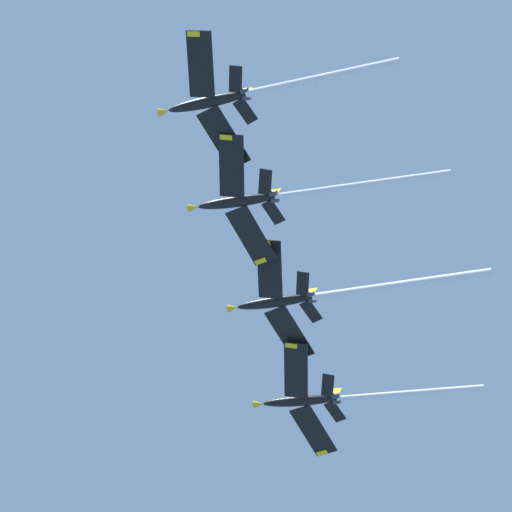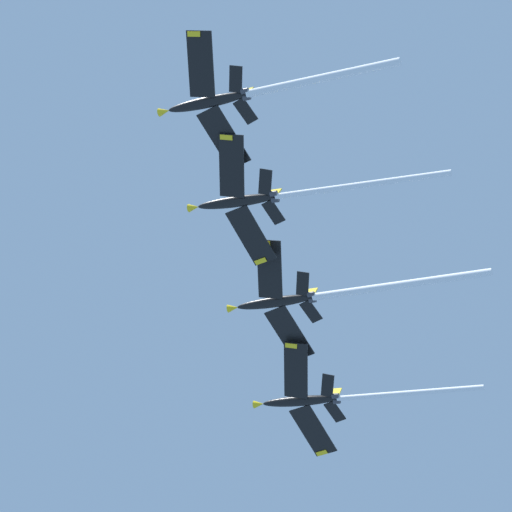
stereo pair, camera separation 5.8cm
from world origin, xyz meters
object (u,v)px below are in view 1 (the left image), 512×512
(jet_centre, at_px, (323,295))
(jet_inner_right, at_px, (323,399))
(jet_far_left, at_px, (247,94))
(jet_inner_left, at_px, (269,197))

(jet_centre, height_order, jet_inner_right, jet_centre)
(jet_far_left, distance_m, jet_centre, 31.36)
(jet_far_left, bearing_deg, jet_centre, -38.92)
(jet_far_left, relative_size, jet_inner_right, 0.97)
(jet_inner_left, relative_size, jet_centre, 0.98)
(jet_centre, bearing_deg, jet_inner_right, -20.32)
(jet_inner_left, distance_m, jet_centre, 16.93)
(jet_far_left, bearing_deg, jet_inner_left, -30.88)
(jet_centre, relative_size, jet_inner_right, 1.11)
(jet_far_left, xyz_separation_m, jet_centre, (24.40, -19.71, 0.13))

